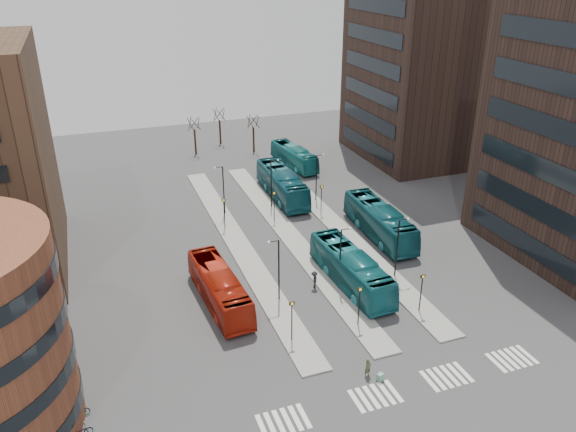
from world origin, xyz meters
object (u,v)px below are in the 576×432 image
object	(u,v)px
teal_bus_c	(379,221)
commuter_c	(314,280)
bicycle_far	(78,411)
teal_bus_b	(282,184)
suitcase	(380,377)
red_bus	(219,287)
teal_bus_a	(351,269)
teal_bus_d	(294,157)
traveller	(368,368)
commuter_b	(361,295)
commuter_a	(232,316)

from	to	relation	value
teal_bus_c	commuter_c	bearing A→B (deg)	-143.68
bicycle_far	teal_bus_b	bearing A→B (deg)	-32.92
suitcase	red_bus	distance (m)	16.60
teal_bus_a	commuter_c	bearing A→B (deg)	166.65
red_bus	teal_bus_c	distance (m)	21.20
teal_bus_d	traveller	xyz separation A→B (m)	(-11.15, -45.13, -0.74)
teal_bus_a	teal_bus_b	world-z (taller)	teal_bus_b
teal_bus_c	bicycle_far	world-z (taller)	teal_bus_c
traveller	teal_bus_b	bearing A→B (deg)	62.61
commuter_b	red_bus	bearing A→B (deg)	52.87
suitcase	teal_bus_d	distance (m)	47.09
traveller	commuter_c	bearing A→B (deg)	67.21
commuter_b	commuter_c	xyz separation A→B (m)	(-3.00, 3.76, 0.10)
teal_bus_c	commuter_b	size ratio (longest dim) A/B	8.50
suitcase	commuter_c	distance (m)	13.56
commuter_c	bicycle_far	world-z (taller)	commuter_c
suitcase	teal_bus_b	bearing A→B (deg)	60.51
red_bus	traveller	bearing A→B (deg)	-62.90
teal_bus_d	commuter_a	bearing A→B (deg)	-125.30
traveller	commuter_c	xyz separation A→B (m)	(0.99, 12.79, 0.09)
commuter_a	commuter_c	bearing A→B (deg)	-164.27
red_bus	teal_bus_d	world-z (taller)	red_bus
teal_bus_b	commuter_a	xyz separation A→B (m)	(-13.31, -24.70, -1.09)
red_bus	bicycle_far	world-z (taller)	red_bus
red_bus	teal_bus_d	bearing A→B (deg)	55.08
suitcase	commuter_c	size ratio (longest dim) A/B	0.34
commuter_a	bicycle_far	world-z (taller)	commuter_a
teal_bus_a	bicycle_far	distance (m)	26.47
teal_bus_a	commuter_a	world-z (taller)	teal_bus_a
teal_bus_d	commuter_a	size ratio (longest dim) A/B	7.25
teal_bus_c	teal_bus_d	size ratio (longest dim) A/B	1.18
teal_bus_c	commuter_a	world-z (taller)	teal_bus_c
red_bus	bicycle_far	bearing A→B (deg)	-144.82
suitcase	teal_bus_d	bearing A→B (deg)	55.44
red_bus	teal_bus_d	xyz separation A→B (m)	(19.15, 31.79, -0.11)
teal_bus_c	commuter_c	world-z (taller)	teal_bus_c
red_bus	teal_bus_a	bearing A→B (deg)	-9.37
teal_bus_d	commuter_c	world-z (taller)	teal_bus_d
suitcase	red_bus	world-z (taller)	red_bus
teal_bus_b	teal_bus_c	bearing A→B (deg)	-64.50
traveller	suitcase	bearing A→B (deg)	-66.97
commuter_a	commuter_c	world-z (taller)	commuter_c
teal_bus_c	bicycle_far	xyz separation A→B (m)	(-32.43, -17.15, -1.38)
teal_bus_a	teal_bus_d	bearing A→B (deg)	75.79
suitcase	bicycle_far	bearing A→B (deg)	147.56
traveller	bicycle_far	xyz separation A→B (m)	(-20.45, 3.25, -0.35)
teal_bus_d	bicycle_far	size ratio (longest dim) A/B	6.75
teal_bus_a	bicycle_far	bearing A→B (deg)	-163.08
suitcase	bicycle_far	distance (m)	21.49
commuter_a	commuter_b	bearing A→B (deg)	173.31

